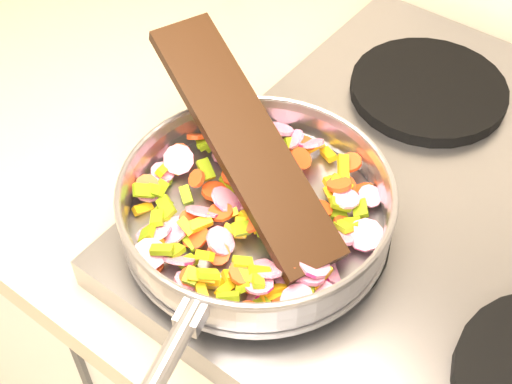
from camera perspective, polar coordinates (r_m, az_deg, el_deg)
The scene contains 6 objects.
cooktop at distance 0.79m, azimuth 17.35°, elevation -2.89°, with size 0.60×0.60×0.04m, color #939399.
grate_fl at distance 0.72m, azimuth 3.21°, elevation -3.27°, with size 0.19×0.19×0.02m, color black.
grate_bl at distance 0.90m, azimuth 13.62°, elevation 7.98°, with size 0.19×0.19×0.02m, color black.
saute_pan at distance 0.69m, azimuth -0.09°, elevation -1.12°, with size 0.31×0.47×0.05m.
vegetable_heap at distance 0.70m, azimuth -0.40°, elevation -1.53°, with size 0.25×0.25×0.05m.
wooden_spatula at distance 0.69m, azimuth -0.93°, elevation 4.16°, with size 0.29×0.07×0.01m, color black.
Camera 1 is at (-0.60, 1.14, 1.51)m, focal length 50.00 mm.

